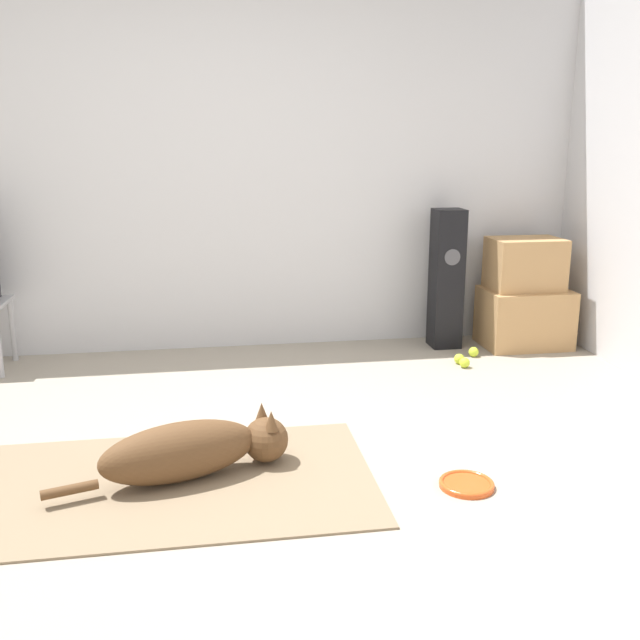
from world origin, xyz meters
name	(u,v)px	position (x,y,z in m)	size (l,w,h in m)	color
ground_plane	(210,488)	(0.00, 0.00, 0.00)	(12.00, 12.00, 0.00)	#9E9384
wall_back	(198,159)	(0.00, 2.10, 1.27)	(8.00, 0.06, 2.55)	silver
area_rug	(163,483)	(-0.19, 0.06, 0.01)	(1.76, 1.00, 0.01)	#847056
dog	(196,449)	(-0.05, 0.10, 0.13)	(1.00, 0.42, 0.26)	brown
frisbee	(467,484)	(1.05, -0.16, 0.01)	(0.23, 0.23, 0.03)	#DB511E
cardboard_box_lower	(524,318)	(2.19, 1.76, 0.20)	(0.58, 0.41, 0.40)	tan
cardboard_box_upper	(525,264)	(2.17, 1.78, 0.57)	(0.48, 0.34, 0.35)	tan
floor_speaker	(446,279)	(1.64, 1.84, 0.47)	(0.20, 0.20, 0.95)	black
tennis_ball_by_boxes	(465,363)	(1.61, 1.35, 0.03)	(0.07, 0.07, 0.07)	#C6E033
tennis_ball_near_speaker	(474,352)	(1.75, 1.56, 0.03)	(0.07, 0.07, 0.07)	#C6E033
tennis_ball_loose_on_carpet	(459,359)	(1.60, 1.43, 0.03)	(0.07, 0.07, 0.07)	#C6E033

